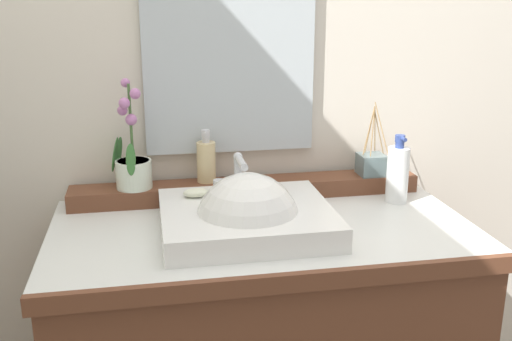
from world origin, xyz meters
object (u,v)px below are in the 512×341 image
at_px(potted_plant, 133,164).
at_px(reed_diffuser, 371,164).
at_px(sink_basin, 247,223).
at_px(soap_bar, 196,193).
at_px(lotion_bottle, 398,173).
at_px(soap_dispenser, 206,160).

distance_m(potted_plant, reed_diffuser, 0.73).
distance_m(sink_basin, potted_plant, 0.41).
bearing_deg(soap_bar, sink_basin, -44.59).
bearing_deg(lotion_bottle, potted_plant, 171.41).
relative_size(soap_bar, lotion_bottle, 0.34).
height_order(sink_basin, soap_bar, sink_basin).
height_order(soap_bar, reed_diffuser, reed_diffuser).
height_order(sink_basin, soap_dispenser, soap_dispenser).
xyz_separation_m(potted_plant, lotion_bottle, (0.77, -0.12, -0.04)).
bearing_deg(soap_dispenser, lotion_bottle, -13.88).
bearing_deg(potted_plant, soap_dispenser, 5.37).
relative_size(sink_basin, soap_bar, 6.35).
bearing_deg(potted_plant, soap_bar, -41.12).
bearing_deg(soap_bar, potted_plant, 138.88).
bearing_deg(lotion_bottle, soap_bar, -177.00).
relative_size(potted_plant, reed_diffuser, 1.38).
bearing_deg(soap_dispenser, soap_bar, -105.65).
bearing_deg(soap_dispenser, sink_basin, -75.46).
height_order(soap_bar, potted_plant, potted_plant).
bearing_deg(soap_dispenser, reed_diffuser, -2.56).
xyz_separation_m(sink_basin, potted_plant, (-0.29, 0.27, 0.10)).
xyz_separation_m(potted_plant, soap_dispenser, (0.22, 0.02, -0.01)).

